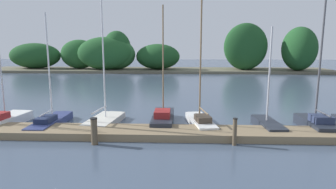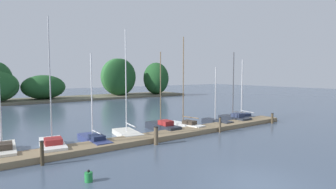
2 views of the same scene
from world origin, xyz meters
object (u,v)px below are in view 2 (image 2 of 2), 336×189
(sailboat_5, at_px, (127,132))
(mooring_piling_2, at_px, (156,136))
(channel_buoy_0, at_px, (89,177))
(sailboat_10, at_px, (242,115))
(sailboat_8, at_px, (216,121))
(sailboat_2, at_px, (2,148))
(sailboat_3, at_px, (52,144))
(mooring_piling_3, at_px, (220,125))
(sailboat_7, at_px, (185,124))
(sailboat_9, at_px, (234,118))
(mooring_piling_4, at_px, (272,118))
(sailboat_4, at_px, (94,139))
(sailboat_6, at_px, (162,126))
(mooring_piling_1, at_px, (42,153))

(sailboat_5, xyz_separation_m, mooring_piling_2, (0.39, -3.29, 0.32))
(sailboat_5, distance_m, channel_buoy_0, 8.46)
(sailboat_10, bearing_deg, sailboat_8, 109.82)
(sailboat_2, relative_size, sailboat_8, 1.60)
(sailboat_2, relative_size, channel_buoy_0, 15.66)
(sailboat_8, bearing_deg, channel_buoy_0, 110.44)
(sailboat_3, bearing_deg, mooring_piling_3, -95.20)
(sailboat_7, distance_m, mooring_piling_2, 5.59)
(sailboat_7, bearing_deg, sailboat_3, 80.89)
(mooring_piling_2, bearing_deg, sailboat_9, 14.10)
(mooring_piling_2, bearing_deg, sailboat_8, 17.85)
(sailboat_8, bearing_deg, sailboat_5, 82.58)
(sailboat_2, height_order, sailboat_3, sailboat_2)
(sailboat_10, height_order, mooring_piling_3, sailboat_10)
(sailboat_3, relative_size, sailboat_10, 1.33)
(mooring_piling_4, xyz_separation_m, channel_buoy_0, (-18.47, -3.38, -0.27))
(sailboat_9, relative_size, sailboat_10, 1.10)
(mooring_piling_3, bearing_deg, mooring_piling_4, -1.13)
(sailboat_4, height_order, sailboat_6, sailboat_6)
(sailboat_5, relative_size, mooring_piling_4, 8.15)
(sailboat_3, relative_size, mooring_piling_4, 8.35)
(sailboat_2, relative_size, mooring_piling_2, 6.94)
(sailboat_6, xyz_separation_m, sailboat_8, (5.38, -0.75, -0.07))
(sailboat_8, height_order, mooring_piling_4, sailboat_8)
(sailboat_2, distance_m, sailboat_7, 13.04)
(sailboat_6, distance_m, mooring_piling_3, 4.61)
(sailboat_3, xyz_separation_m, mooring_piling_4, (18.54, -2.64, 0.14))
(sailboat_3, xyz_separation_m, mooring_piling_2, (5.71, -2.66, 0.25))
(sailboat_7, height_order, channel_buoy_0, sailboat_7)
(sailboat_9, height_order, sailboat_10, sailboat_9)
(sailboat_2, xyz_separation_m, sailboat_10, (21.06, 0.26, -0.06))
(sailboat_4, bearing_deg, mooring_piling_3, -105.54)
(sailboat_4, height_order, sailboat_5, sailboat_5)
(sailboat_7, height_order, mooring_piling_3, sailboat_7)
(sailboat_5, relative_size, sailboat_6, 1.23)
(channel_buoy_0, bearing_deg, sailboat_10, 20.16)
(sailboat_8, distance_m, mooring_piling_2, 8.58)
(sailboat_8, xyz_separation_m, mooring_piling_3, (-2.10, -2.47, 0.32))
(sailboat_8, height_order, mooring_piling_2, sailboat_8)
(mooring_piling_4, bearing_deg, mooring_piling_3, 178.87)
(sailboat_6, distance_m, sailboat_8, 5.43)
(sailboat_2, height_order, sailboat_6, sailboat_2)
(sailboat_7, distance_m, mooring_piling_1, 11.91)
(mooring_piling_3, xyz_separation_m, mooring_piling_4, (6.78, -0.13, -0.13))
(sailboat_3, distance_m, mooring_piling_1, 2.86)
(sailboat_10, xyz_separation_m, mooring_piling_2, (-12.78, -3.40, 0.24))
(sailboat_6, height_order, sailboat_9, sailboat_9)
(mooring_piling_1, bearing_deg, sailboat_10, 9.81)
(mooring_piling_1, bearing_deg, sailboat_4, 36.30)
(sailboat_4, height_order, sailboat_7, sailboat_7)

